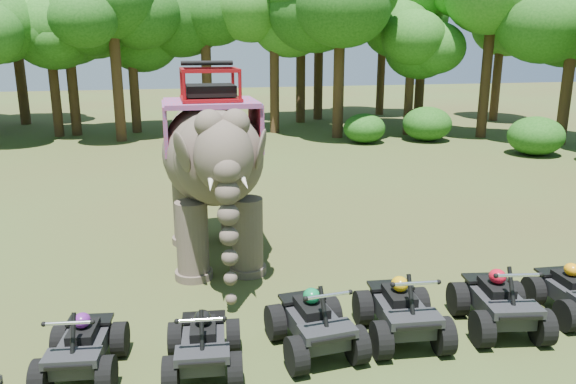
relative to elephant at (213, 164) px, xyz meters
name	(u,v)px	position (x,y,z in m)	size (l,w,h in m)	color
ground	(300,294)	(1.52, -2.49, -2.33)	(110.00, 110.00, 0.00)	#47381E
elephant	(213,164)	(0.00, 0.00, 0.00)	(2.44, 5.54, 4.65)	#4E4339
atv_0	(81,339)	(-2.54, -4.57, -1.73)	(1.18, 1.62, 1.20)	black
atv_1	(203,336)	(-0.67, -4.90, -1.72)	(1.19, 1.63, 1.21)	black
atv_2	(315,315)	(1.22, -4.68, -1.67)	(1.30, 1.78, 1.32)	black
atv_3	(402,303)	(2.83, -4.62, -1.65)	(1.33, 1.83, 1.36)	black
atv_4	(500,294)	(4.70, -4.69, -1.65)	(1.33, 1.82, 1.35)	black
atv_5	(575,285)	(6.42, -4.54, -1.71)	(1.22, 1.67, 1.24)	black
tree_0	(206,53)	(1.52, 20.07, 2.16)	(6.29, 6.29, 8.98)	#195114
tree_1	(274,65)	(5.27, 18.97, 1.54)	(5.42, 5.42, 7.74)	#195114
tree_2	(339,48)	(8.31, 16.47, 2.47)	(6.72, 6.72, 9.60)	#195114
tree_3	(410,76)	(12.52, 16.63, 0.93)	(4.55, 4.55, 6.50)	#195114
tree_4	(487,62)	(16.10, 14.81, 1.74)	(5.70, 5.70, 8.14)	#195114
tree_5	(570,59)	(18.84, 11.85, 1.95)	(5.98, 5.98, 8.55)	#195114
tree_31	(53,70)	(-6.78, 20.25, 1.33)	(5.12, 5.12, 7.32)	#195114
tree_32	(133,65)	(-2.58, 20.81, 1.54)	(5.42, 5.42, 7.74)	#195114
tree_33	(421,56)	(14.17, 18.76, 1.95)	(5.99, 5.99, 8.55)	#195114
tree_34	(319,42)	(9.31, 24.09, 2.78)	(7.15, 7.15, 10.21)	#195114
tree_35	(382,52)	(14.38, 25.57, 2.08)	(6.17, 6.17, 8.82)	#195114
tree_39	(499,55)	(20.58, 20.74, 1.99)	(6.04, 6.04, 8.63)	#195114
tree_42	(16,37)	(-9.68, 25.82, 3.07)	(7.55, 7.55, 10.79)	#195114
tree_43	(70,59)	(-5.87, 20.47, 1.88)	(5.89, 5.89, 8.41)	#195114
tree_44	(116,63)	(-3.29, 17.88, 1.75)	(5.71, 5.71, 8.15)	#195114
tree_45	(301,44)	(7.78, 22.86, 2.68)	(7.00, 7.00, 10.00)	#195114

